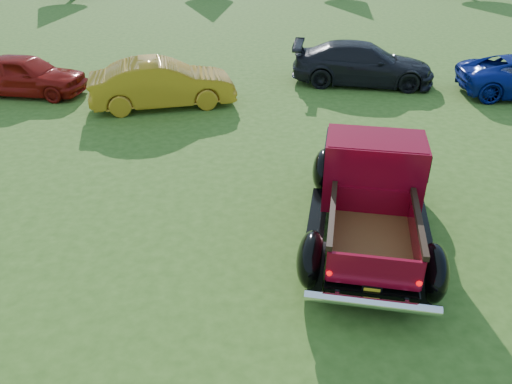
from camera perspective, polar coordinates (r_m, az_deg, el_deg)
name	(u,v)px	position (r m, az deg, el deg)	size (l,w,h in m)	color
ground	(288,247)	(9.35, 3.73, -6.30)	(120.00, 120.00, 0.00)	#325418
pickup_truck	(371,185)	(9.75, 13.01, 0.74)	(3.24, 5.33, 1.87)	black
show_car_red	(25,75)	(18.59, -24.89, 12.06)	(1.58, 3.94, 1.34)	maroon
show_car_yellow	(163,83)	(16.11, -10.63, 12.10)	(1.54, 4.43, 1.46)	#B77E18
show_car_grey	(363,64)	(18.46, 12.09, 14.16)	(2.00, 4.91, 1.42)	black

